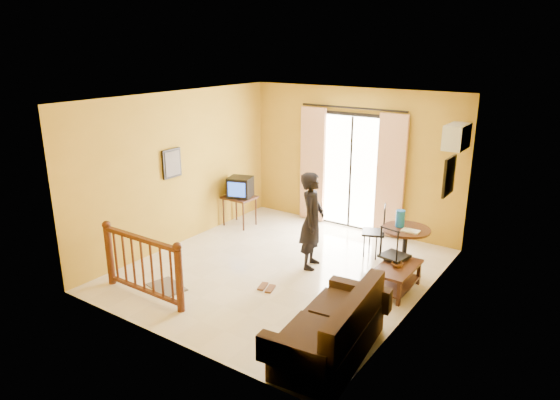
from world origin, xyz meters
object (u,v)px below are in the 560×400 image
Objects in this scene: coffee_table at (397,274)px; standing_person at (312,221)px; television at (240,187)px; dining_table at (405,236)px; sofa at (334,332)px.

coffee_table is 0.56× the size of standing_person.
television is 0.34× the size of standing_person.
standing_person reaches higher than dining_table.
television is 3.87m from coffee_table.
sofa is at bearing -85.23° from dining_table.
coffee_table is at bearing -31.68° from television.
television is 4.74m from sofa.
coffee_table is 0.49× the size of sofa.
standing_person is at bearing -39.59° from television.
sofa is at bearing -55.75° from television.
sofa is at bearing -89.84° from coffee_table.
sofa is 2.57m from standing_person.
television is 0.70× the size of dining_table.
television is 2.38m from standing_person.
dining_table is at bearing -71.71° from standing_person.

